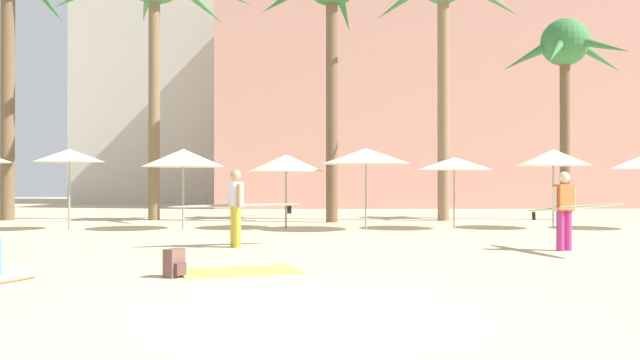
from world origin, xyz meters
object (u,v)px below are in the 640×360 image
Objects in this scene: palm_tree_far_right at (564,55)px; cafe_umbrella_2 at (553,158)px; cafe_umbrella_1 at (183,158)px; cafe_umbrella_4 at (69,156)px; beach_towel at (240,271)px; cafe_umbrella_0 at (286,163)px; cafe_umbrella_8 at (366,156)px; person_mid_left at (236,205)px; cafe_umbrella_3 at (454,164)px; person_mid_right at (566,208)px; backpack at (175,264)px.

palm_tree_far_right reaches higher than cafe_umbrella_2.
cafe_umbrella_1 is 1.04× the size of cafe_umbrella_4.
beach_towel is at bearing -127.60° from palm_tree_far_right.
cafe_umbrella_0 is (-10.59, -4.50, -4.32)m from palm_tree_far_right.
cafe_umbrella_8 is 9.82m from beach_towel.
cafe_umbrella_4 is (-6.48, -0.47, 0.21)m from cafe_umbrella_0.
cafe_umbrella_1 reaches higher than person_mid_left.
cafe_umbrella_1 is at bearing 105.32° from beach_towel.
cafe_umbrella_3 is 6.74m from person_mid_right.
person_mid_right is (9.02, -6.69, -1.27)m from cafe_umbrella_1.
person_mid_left is at bearing -138.40° from cafe_umbrella_3.
person_mid_right is at bearing -83.56° from cafe_umbrella_3.
cafe_umbrella_0 reaches higher than backpack.
person_mid_right is at bearing 24.42° from beach_towel.
backpack is at bearing -63.02° from cafe_umbrella_4.
cafe_umbrella_3 is at bearing 87.35° from backpack.
cafe_umbrella_0 is 0.88× the size of cafe_umbrella_8.
person_mid_left is at bearing -149.04° from cafe_umbrella_2.
cafe_umbrella_3 is 0.86× the size of cafe_umbrella_8.
cafe_umbrella_3 reaches higher than backpack.
cafe_umbrella_2 is 0.91× the size of cafe_umbrella_8.
cafe_umbrella_3 is at bearing -0.55° from cafe_umbrella_1.
cafe_umbrella_3 is (-3.11, -0.11, -0.19)m from cafe_umbrella_2.
person_mid_right reaches higher than beach_towel.
cafe_umbrella_2 is 7.24m from person_mid_right.
beach_towel is 0.61× the size of person_mid_left.
backpack is (-9.68, -10.18, -1.99)m from cafe_umbrella_2.
backpack is at bearing -86.42° from person_mid_right.
beach_towel is at bearing -132.33° from cafe_umbrella_2.
cafe_umbrella_8 reaches higher than person_mid_left.
palm_tree_far_right reaches higher than beach_towel.
cafe_umbrella_2 is 10.84m from person_mid_left.
person_mid_left is at bearing 96.59° from beach_towel.
cafe_umbrella_3 is 1.26× the size of beach_towel.
palm_tree_far_right is 2.56× the size of person_mid_left.
cafe_umbrella_0 is 9.22m from person_mid_right.
cafe_umbrella_0 reaches higher than beach_towel.
cafe_umbrella_4 reaches higher than beach_towel.
cafe_umbrella_3 reaches higher than beach_towel.
palm_tree_far_right reaches higher than cafe_umbrella_4.
cafe_umbrella_1 reaches higher than beach_towel.
cafe_umbrella_8 is 10.60m from backpack.
cafe_umbrella_3 is 11.24m from beach_towel.
cafe_umbrella_4 is (-11.65, -0.09, 0.23)m from cafe_umbrella_3.
backpack is 0.14× the size of person_mid_left.
person_mid_right is at bearing 55.81° from backpack.
palm_tree_far_right is at bearing 136.03° from person_mid_right.
backpack is at bearing -80.43° from cafe_umbrella_1.
cafe_umbrella_2 is at bearing -174.39° from person_mid_left.
cafe_umbrella_4 reaches higher than cafe_umbrella_3.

